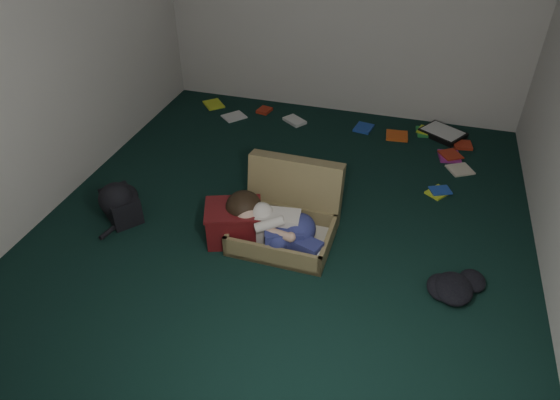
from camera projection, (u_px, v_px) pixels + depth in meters
The scene contains 10 objects.
floor at pixel (285, 223), 4.21m from camera, with size 4.50×4.50×0.00m, color black.
wall_front at pixel (106, 325), 1.70m from camera, with size 4.50×4.50×0.00m, color silver.
wall_left at pixel (41, 48), 3.90m from camera, with size 4.50×4.50×0.00m, color silver.
suitcase at pixel (288, 215), 4.03m from camera, with size 0.79×0.77×0.57m.
person at pixel (274, 224), 3.86m from camera, with size 0.85×0.41×0.36m.
maroon_bin at pixel (234, 223), 3.97m from camera, with size 0.53×0.48×0.30m.
backpack at pixel (121, 205), 4.20m from camera, with size 0.44×0.35×0.26m, color black, non-canonical shape.
clothing_pile at pixel (457, 277), 3.61m from camera, with size 0.44×0.36×0.14m, color black, non-canonical shape.
paper_tray at pixel (443, 133), 5.42m from camera, with size 0.54×0.50×0.06m.
book_scatter at pixel (357, 136), 5.42m from camera, with size 3.13×1.39×0.02m.
Camera 1 is at (0.89, -3.15, 2.65)m, focal length 32.00 mm.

